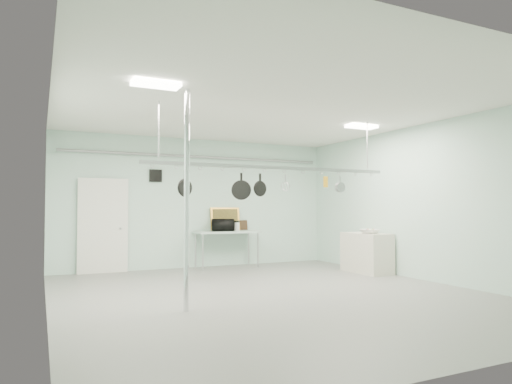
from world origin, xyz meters
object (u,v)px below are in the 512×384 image
microwave (223,225)px  skillet_right (260,184)px  pot_rack (274,166)px  prep_table (227,234)px  chrome_pole (187,199)px  side_cabinet (367,253)px  fruit_bowl (370,231)px  skillet_left (185,183)px  coffee_canister (236,227)px  skillet_mid (241,186)px

microwave → skillet_right: 3.40m
pot_rack → prep_table: bearing=83.1°
chrome_pole → pot_rack: bearing=25.3°
side_cabinet → fruit_bowl: (-0.10, -0.24, 0.50)m
chrome_pole → skillet_right: (1.61, 0.90, 0.29)m
skillet_left → pot_rack: bearing=-24.4°
chrome_pole → side_cabinet: (4.85, 2.00, -1.15)m
prep_table → pot_rack: (-0.40, -3.30, 1.40)m
microwave → coffee_canister: size_ratio=2.57×
fruit_bowl → skillet_left: 4.69m
pot_rack → chrome_pole: bearing=-154.7°
pot_rack → coffee_canister: (0.65, 3.28, -1.22)m
coffee_canister → skillet_mid: size_ratio=0.46×
coffee_canister → fruit_bowl: 3.28m
chrome_pole → prep_table: (2.30, 4.20, -0.77)m
prep_table → microwave: size_ratio=2.97×
prep_table → skillet_mid: bearing=-107.7°
skillet_mid → skillet_right: bearing=27.6°
chrome_pole → prep_table: size_ratio=2.00×
coffee_canister → skillet_left: skillet_left is taller
side_cabinet → coffee_canister: 3.22m
microwave → skillet_left: bearing=76.8°
chrome_pole → skillet_right: 1.87m
skillet_right → prep_table: bearing=66.2°
pot_rack → microwave: 3.47m
chrome_pole → prep_table: 4.85m
side_cabinet → microwave: bearing=141.2°
prep_table → skillet_left: 4.03m
pot_rack → skillet_left: 1.70m
fruit_bowl → skillet_left: bearing=-169.2°
side_cabinet → skillet_mid: (-3.60, -1.10, 1.41)m
skillet_mid → skillet_right: same height
microwave → skillet_mid: 3.47m
prep_table → microwave: microwave is taller
fruit_bowl → skillet_mid: (-3.50, -0.86, 0.91)m
microwave → fruit_bowl: 3.52m
side_cabinet → skillet_right: bearing=-161.2°
side_cabinet → coffee_canister: bearing=136.5°
prep_table → pot_rack: 3.61m
skillet_left → skillet_mid: 1.01m
coffee_canister → skillet_right: skillet_right is taller
chrome_pole → fruit_bowl: (4.75, 1.76, -0.65)m
skillet_left → microwave: bearing=34.8°
fruit_bowl → microwave: bearing=137.2°
microwave → coffee_canister: (0.37, 0.03, -0.04)m
microwave → skillet_mid: skillet_mid is taller
skillet_mid → coffee_canister: bearing=96.0°
prep_table → skillet_left: (-2.06, -3.30, 1.05)m
prep_table → microwave: bearing=-157.1°
skillet_right → pot_rack: bearing=-12.0°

